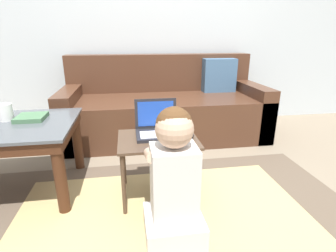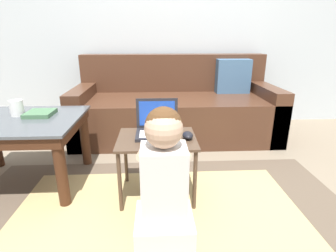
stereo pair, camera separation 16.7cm
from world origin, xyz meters
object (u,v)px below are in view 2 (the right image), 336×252
at_px(computer_mouse, 188,136).
at_px(laptop_desk, 157,146).
at_px(couch, 176,108).
at_px(person_seated, 164,182).
at_px(coffee_table, 19,130).
at_px(laptop, 157,129).
at_px(book_on_table, 40,113).
at_px(cup_on_table, 17,108).

bearing_deg(computer_mouse, laptop_desk, 172.54).
relative_size(couch, person_seated, 2.83).
distance_m(coffee_table, laptop_desk, 0.96).
distance_m(laptop, computer_mouse, 0.21).
xyz_separation_m(couch, computer_mouse, (-0.02, -1.19, 0.15)).
bearing_deg(coffee_table, couch, 39.75).
bearing_deg(book_on_table, laptop, -14.98).
bearing_deg(laptop_desk, cup_on_table, 163.71).
bearing_deg(computer_mouse, couch, 88.83).
relative_size(couch, laptop, 7.44).
height_order(couch, computer_mouse, couch).
xyz_separation_m(coffee_table, computer_mouse, (1.13, -0.23, 0.02)).
bearing_deg(cup_on_table, person_seated, -34.61).
bearing_deg(coffee_table, book_on_table, 31.42).
bearing_deg(laptop_desk, laptop, 85.75).
xyz_separation_m(couch, coffee_table, (-1.16, -0.96, 0.12)).
bearing_deg(person_seated, cup_on_table, 145.39).
height_order(laptop_desk, book_on_table, book_on_table).
xyz_separation_m(laptop, cup_on_table, (-0.97, 0.22, 0.09)).
xyz_separation_m(coffee_table, laptop, (0.95, -0.14, 0.04)).
height_order(cup_on_table, book_on_table, cup_on_table).
bearing_deg(coffee_table, computer_mouse, -11.28).
relative_size(laptop_desk, laptop, 1.80).
relative_size(person_seated, book_on_table, 3.81).
bearing_deg(cup_on_table, coffee_table, -71.33).
distance_m(laptop_desk, computer_mouse, 0.21).
relative_size(laptop, computer_mouse, 2.71).
height_order(computer_mouse, person_seated, person_seated).
height_order(coffee_table, laptop_desk, coffee_table).
distance_m(couch, coffee_table, 1.51).
bearing_deg(book_on_table, person_seated, -39.04).
relative_size(cup_on_table, book_on_table, 0.58).
bearing_deg(laptop_desk, coffee_table, 167.95).
distance_m(person_seated, book_on_table, 1.10).
bearing_deg(laptop_desk, couch, 79.45).
xyz_separation_m(laptop, book_on_table, (-0.82, 0.22, 0.05)).
bearing_deg(couch, laptop, -100.88).
relative_size(coffee_table, computer_mouse, 8.20).
distance_m(coffee_table, laptop, 0.96).
bearing_deg(cup_on_table, couch, 36.60).
bearing_deg(book_on_table, computer_mouse, -16.78).
distance_m(couch, computer_mouse, 1.20).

